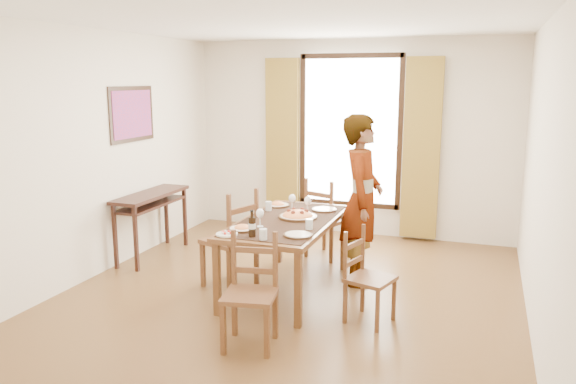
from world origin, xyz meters
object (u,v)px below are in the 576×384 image
(pasta_platter, at_px, (298,213))
(dining_table, at_px, (287,226))
(console_table, at_px, (151,202))
(man, at_px, (362,200))

(pasta_platter, bearing_deg, dining_table, -127.79)
(dining_table, bearing_deg, console_table, 165.25)
(console_table, distance_m, pasta_platter, 2.07)
(pasta_platter, bearing_deg, console_table, 168.52)
(man, distance_m, pasta_platter, 0.71)
(console_table, xyz_separation_m, pasta_platter, (2.03, -0.41, 0.12))
(dining_table, bearing_deg, pasta_platter, 52.21)
(console_table, bearing_deg, man, -0.22)
(dining_table, height_order, man, man)
(man, bearing_deg, console_table, 85.08)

